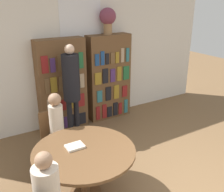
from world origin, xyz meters
name	(u,v)px	position (x,y,z in m)	size (l,w,h in m)	color
wall_back	(81,53)	(0.00, 3.28, 1.51)	(6.40, 0.07, 3.00)	silver
bookshelf_left	(62,85)	(-0.54, 3.09, 0.93)	(0.97, 0.34, 1.87)	brown
bookshelf_right	(109,77)	(0.54, 3.09, 0.93)	(0.97, 0.34, 1.87)	brown
flower_vase	(108,18)	(0.53, 3.09, 2.19)	(0.34, 0.34, 0.53)	#997047
reading_table	(84,156)	(-1.04, 1.02, 0.62)	(1.37, 1.37, 0.72)	brown
chair_left_side	(54,134)	(-1.11, 2.04, 0.48)	(0.43, 0.43, 0.87)	brown
seated_reader_left	(58,127)	(-1.10, 1.86, 0.69)	(0.24, 0.36, 1.24)	beige
librarian_standing	(71,82)	(-0.54, 2.58, 1.13)	(0.32, 0.59, 1.83)	black
open_book_on_table	(75,146)	(-1.12, 1.14, 0.73)	(0.24, 0.18, 0.03)	silver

